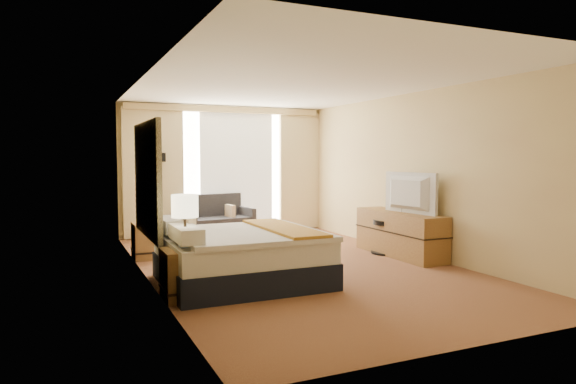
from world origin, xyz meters
name	(u,v)px	position (x,y,z in m)	size (l,w,h in m)	color
floor	(296,265)	(0.00, 0.00, 0.00)	(4.20, 7.00, 0.02)	#512417
ceiling	(296,85)	(0.00, 0.00, 2.60)	(4.20, 7.00, 0.02)	white
wall_back	(224,170)	(0.00, 3.50, 1.30)	(4.20, 0.02, 2.60)	#D6C282
wall_front	(478,191)	(0.00, -3.50, 1.30)	(4.20, 0.02, 2.60)	#D6C282
wall_left	(146,179)	(-2.10, 0.00, 1.30)	(0.02, 7.00, 2.60)	#D6C282
wall_right	(415,174)	(2.10, 0.00, 1.30)	(0.02, 7.00, 2.60)	#D6C282
headboard	(147,180)	(-2.06, 0.20, 1.28)	(0.06, 1.85, 1.50)	black
nightstand_left	(184,274)	(-1.87, -1.05, 0.28)	(0.45, 0.52, 0.55)	olive
nightstand_right	(148,240)	(-1.87, 1.45, 0.28)	(0.45, 0.52, 0.55)	olive
media_dresser	(400,234)	(1.83, 0.00, 0.35)	(0.50, 1.80, 0.70)	olive
window	(236,169)	(0.25, 3.47, 1.32)	(2.30, 0.02, 2.30)	white
curtains	(226,165)	(0.00, 3.39, 1.41)	(4.12, 0.19, 2.56)	beige
bed	(241,256)	(-1.06, -0.65, 0.34)	(1.91, 1.75, 0.93)	black
loveseat	(217,223)	(-0.29, 3.04, 0.28)	(1.42, 0.90, 0.83)	#531718
floor_lamp	(161,178)	(-1.32, 3.30, 1.17)	(0.21, 0.21, 1.65)	black
desk_chair	(391,224)	(1.81, 0.22, 0.48)	(0.53, 0.52, 1.08)	black
lamp_left	(185,207)	(-1.86, -1.10, 1.03)	(0.29, 0.29, 0.62)	black
lamp_right	(145,196)	(-1.92, 1.38, 0.98)	(0.26, 0.26, 0.55)	black
tissue_box	(185,246)	(-1.88, -1.15, 0.60)	(0.12, 0.12, 0.11)	#9CBCF2
telephone	(155,222)	(-1.79, 1.28, 0.58)	(0.16, 0.13, 0.06)	black
television	(405,193)	(1.78, -0.18, 1.02)	(1.10, 0.14, 0.63)	black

